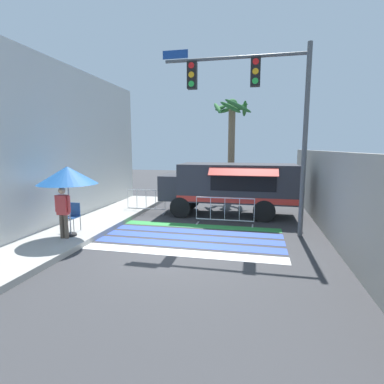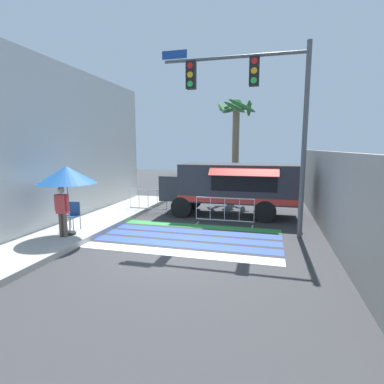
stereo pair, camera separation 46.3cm
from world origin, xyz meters
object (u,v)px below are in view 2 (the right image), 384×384
barricade_front (225,211)px  barricade_side (148,201)px  food_truck (228,184)px  folding_chair (73,213)px  vendor_person (62,209)px  palm_tree (236,131)px  patio_umbrella (67,175)px  traffic_signal_pole (256,99)px

barricade_front → barricade_side: (-3.80, 1.42, -0.01)m
food_truck → folding_chair: food_truck is taller
folding_chair → barricade_side: size_ratio=0.52×
vendor_person → palm_tree: size_ratio=0.28×
food_truck → patio_umbrella: size_ratio=2.61×
patio_umbrella → folding_chair: bearing=115.7°
vendor_person → palm_tree: (4.34, 9.59, 2.87)m
palm_tree → barricade_side: bearing=-125.7°
barricade_side → traffic_signal_pole: bearing=-25.2°
palm_tree → barricade_front: bearing=-86.8°
traffic_signal_pole → barricade_front: size_ratio=2.77×
traffic_signal_pole → patio_umbrella: 6.65m
palm_tree → vendor_person: bearing=-114.3°
food_truck → vendor_person: food_truck is taller
food_truck → barricade_side: 3.81m
vendor_person → palm_tree: bearing=53.3°
traffic_signal_pole → vendor_person: traffic_signal_pole is taller
folding_chair → traffic_signal_pole: bearing=-4.9°
traffic_signal_pole → folding_chair: traffic_signal_pole is taller
vendor_person → barricade_front: size_ratio=0.71×
patio_umbrella → folding_chair: size_ratio=2.35×
food_truck → palm_tree: palm_tree is taller
traffic_signal_pole → barricade_side: traffic_signal_pole is taller
vendor_person → food_truck: bearing=36.2°
traffic_signal_pole → barricade_side: (-4.92, 2.31, -4.06)m
patio_umbrella → palm_tree: 10.44m
patio_umbrella → folding_chair: 1.52m
traffic_signal_pole → barricade_front: bearing=141.6°
traffic_signal_pole → palm_tree: 7.29m
traffic_signal_pole → patio_umbrella: bearing=-158.9°
food_truck → patio_umbrella: (-4.53, -4.92, 0.73)m
folding_chair → vendor_person: (0.24, -0.84, 0.33)m
traffic_signal_pole → patio_umbrella: (-5.77, -2.23, -2.46)m
folding_chair → patio_umbrella: bearing=-84.4°
food_truck → vendor_person: 6.92m
food_truck → palm_tree: (-0.24, 4.42, 2.55)m
patio_umbrella → barricade_front: bearing=33.9°
traffic_signal_pole → barricade_side: size_ratio=3.43×
patio_umbrella → vendor_person: patio_umbrella is taller
vendor_person → barricade_front: vendor_person is taller
barricade_front → traffic_signal_pole: bearing=-38.4°
folding_chair → palm_tree: bearing=42.3°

